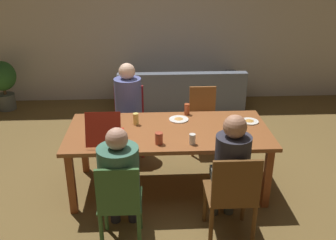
% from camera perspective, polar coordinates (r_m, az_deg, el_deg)
% --- Properties ---
extents(ground_plane, '(20.00, 20.00, 0.00)m').
position_cam_1_polar(ground_plane, '(4.45, 0.07, -10.09)').
color(ground_plane, brown).
extents(back_wall, '(7.36, 0.12, 2.79)m').
position_cam_1_polar(back_wall, '(6.86, -1.31, 14.51)').
color(back_wall, beige).
rests_on(back_wall, ground).
extents(dining_table, '(2.20, 1.01, 0.74)m').
position_cam_1_polar(dining_table, '(4.12, 0.07, -2.38)').
color(dining_table, brown).
rests_on(dining_table, ground).
extents(chair_0, '(0.38, 0.41, 0.90)m').
position_cam_1_polar(chair_0, '(3.37, -7.36, -12.29)').
color(chair_0, '#376231').
rests_on(chair_0, ground).
extents(person_0, '(0.36, 0.53, 1.17)m').
position_cam_1_polar(person_0, '(3.38, -7.37, -8.26)').
color(person_0, '#312F39').
rests_on(person_0, ground).
extents(chair_1, '(0.41, 0.39, 0.89)m').
position_cam_1_polar(chair_1, '(5.09, -5.89, 0.40)').
color(chair_1, '#AD242B').
rests_on(chair_1, ground).
extents(person_1, '(0.35, 0.56, 1.25)m').
position_cam_1_polar(person_1, '(4.87, -6.07, 2.52)').
color(person_1, '#3F3538').
rests_on(person_1, ground).
extents(chair_2, '(0.45, 0.44, 0.92)m').
position_cam_1_polar(chair_2, '(3.48, 9.73, -11.06)').
color(chair_2, brown).
rests_on(chair_2, ground).
extents(person_2, '(0.32, 0.52, 1.24)m').
position_cam_1_polar(person_2, '(3.49, 9.46, -6.77)').
color(person_2, '#404239').
rests_on(person_2, ground).
extents(chair_3, '(0.38, 0.41, 0.86)m').
position_cam_1_polar(chair_3, '(5.14, 5.35, 0.72)').
color(chair_3, '#985829').
rests_on(chair_3, ground).
extents(pizza_box_0, '(0.34, 0.46, 0.35)m').
position_cam_1_polar(pizza_box_0, '(3.92, -9.42, -2.16)').
color(pizza_box_0, '#B22717').
rests_on(pizza_box_0, dining_table).
extents(plate_0, '(0.22, 0.22, 0.03)m').
position_cam_1_polar(plate_0, '(4.34, 1.65, 0.14)').
color(plate_0, white).
rests_on(plate_0, dining_table).
extents(plate_1, '(0.21, 0.21, 0.03)m').
position_cam_1_polar(plate_1, '(4.38, 12.27, -0.16)').
color(plate_1, white).
rests_on(plate_1, dining_table).
extents(drinking_glass_0, '(0.08, 0.08, 0.12)m').
position_cam_1_polar(drinking_glass_0, '(3.76, -1.38, -2.80)').
color(drinking_glass_0, '#B14730').
rests_on(drinking_glass_0, dining_table).
extents(drinking_glass_1, '(0.06, 0.06, 0.11)m').
position_cam_1_polar(drinking_glass_1, '(3.77, 3.72, -2.90)').
color(drinking_glass_1, silver).
rests_on(drinking_glass_1, dining_table).
extents(drinking_glass_2, '(0.06, 0.06, 0.13)m').
position_cam_1_polar(drinking_glass_2, '(4.47, 2.89, 1.66)').
color(drinking_glass_2, '#B34A27').
rests_on(drinking_glass_2, dining_table).
extents(drinking_glass_3, '(0.06, 0.06, 0.13)m').
position_cam_1_polar(drinking_glass_3, '(4.21, -4.91, 0.17)').
color(drinking_glass_3, '#E7CD64').
rests_on(drinking_glass_3, dining_table).
extents(couch, '(2.11, 0.89, 0.75)m').
position_cam_1_polar(couch, '(6.55, 1.91, 3.84)').
color(couch, slate).
rests_on(couch, ground).
extents(potted_plant, '(0.46, 0.46, 0.86)m').
position_cam_1_polar(potted_plant, '(7.05, -23.78, 5.46)').
color(potted_plant, '#565C55').
rests_on(potted_plant, ground).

